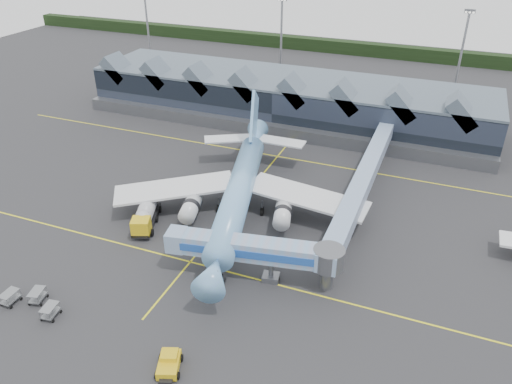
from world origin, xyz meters
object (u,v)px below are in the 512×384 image
at_px(fuel_truck, 146,212).
at_px(pushback_tug, 169,363).
at_px(jet_bridge, 264,252).
at_px(main_airliner, 240,188).

height_order(fuel_truck, pushback_tug, fuel_truck).
bearing_deg(fuel_truck, jet_bridge, -36.59).
xyz_separation_m(jet_bridge, fuel_truck, (-21.71, 5.91, -2.46)).
bearing_deg(fuel_truck, pushback_tug, -74.42).
distance_m(fuel_truck, pushback_tug, 29.29).
relative_size(main_airliner, pushback_tug, 10.61).
bearing_deg(pushback_tug, main_airliner, 79.41).
bearing_deg(fuel_truck, main_airliner, 12.40).
bearing_deg(main_airliner, jet_bridge, -70.60).
height_order(main_airliner, fuel_truck, main_airliner).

